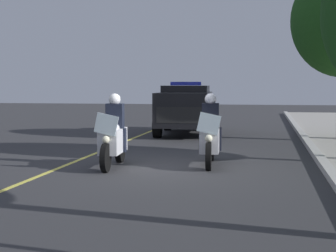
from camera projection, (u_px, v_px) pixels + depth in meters
The scene contains 6 objects.
ground_plane at pixel (161, 167), 12.03m from camera, with size 80.00×80.00×0.00m, color #333335.
curb_strip at pixel (327, 169), 11.34m from camera, with size 48.00×0.24×0.15m, color #B7B5AD.
lane_stripe_center at pixel (68, 164), 12.46m from camera, with size 48.00×0.12×0.01m, color #E0D14C.
police_motorcycle_lead_left at pixel (113, 137), 12.01m from camera, with size 2.14×0.61×1.72m.
police_motorcycle_lead_right at pixel (210, 136), 12.27m from camera, with size 2.14×0.61×1.72m.
police_suv at pixel (186, 107), 20.20m from camera, with size 5.01×2.32×2.05m.
Camera 1 is at (11.69, 2.36, 1.91)m, focal length 55.04 mm.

